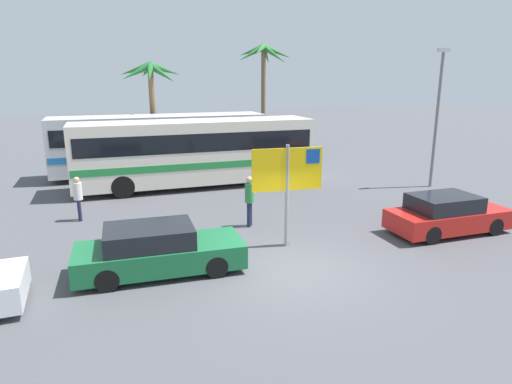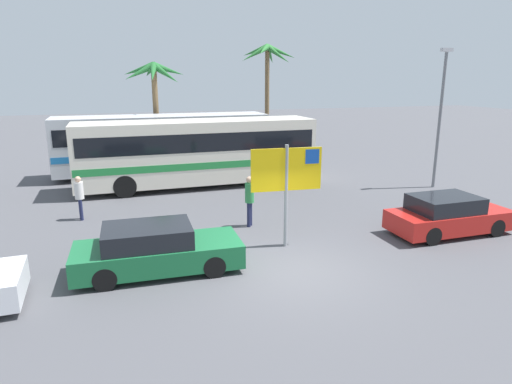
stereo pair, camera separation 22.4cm
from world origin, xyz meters
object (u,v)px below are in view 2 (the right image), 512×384
Objects in this scene: ferry_sign at (288,173)px; pedestrian_by_bus at (250,197)px; car_red at (448,215)px; pedestrian_crossing_lot at (79,194)px; bus_rear_coach at (164,141)px; car_green at (156,250)px; bus_front_coach at (198,150)px.

pedestrian_by_bus is at bearing 108.37° from ferry_sign.
ferry_sign is 0.78× the size of car_red.
ferry_sign is at bearing 137.23° from pedestrian_crossing_lot.
car_red is at bearing -58.76° from bus_rear_coach.
ferry_sign is 8.04m from pedestrian_crossing_lot.
pedestrian_crossing_lot is (-2.16, 5.54, 0.33)m from car_green.
ferry_sign reaches higher than car_green.
car_red is at bearing 2.40° from car_green.
ferry_sign is 1.94× the size of pedestrian_crossing_lot.
car_green is (-4.09, -0.66, -1.69)m from ferry_sign.
ferry_sign reaches higher than pedestrian_crossing_lot.
ferry_sign is at bearing 11.42° from car_green.
ferry_sign is (2.25, -12.27, 0.54)m from bus_rear_coach.
bus_rear_coach is at bearing -44.60° from pedestrian_by_bus.
pedestrian_by_bus is at bearing 155.39° from car_red.
car_red is (7.83, -12.91, -1.15)m from bus_rear_coach.
ferry_sign is 1.77× the size of pedestrian_by_bus.
bus_front_coach is at bearing 74.51° from car_green.
ferry_sign is at bearing 173.80° from car_red.
bus_rear_coach is 3.52× the size of ferry_sign.
bus_front_coach reaches higher than car_red.
bus_rear_coach reaches higher than car_red.
pedestrian_by_bus is (-0.53, 2.20, -1.25)m from ferry_sign.
car_red is at bearing -54.74° from bus_front_coach.
pedestrian_crossing_lot is (-4.00, -7.38, -0.82)m from bus_rear_coach.
ferry_sign is 2.59m from pedestrian_by_bus.
bus_front_coach is at bearing -71.36° from bus_rear_coach.
pedestrian_by_bus is 6.32m from pedestrian_crossing_lot.
pedestrian_crossing_lot is (-5.18, -3.88, -0.82)m from bus_front_coach.
bus_front_coach is 11.57m from car_red.
bus_rear_coach is 13.10m from car_green.
bus_rear_coach reaches higher than pedestrian_crossing_lot.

